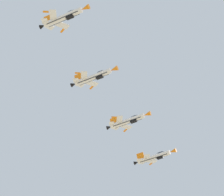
{
  "coord_description": "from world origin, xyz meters",
  "views": [
    {
      "loc": [
        4.99,
        -3.29,
        1.89
      ],
      "look_at": [
        -6.5,
        103.26,
        121.8
      ],
      "focal_mm": 81.03,
      "sensor_mm": 36.0,
      "label": 1
    }
  ],
  "objects_px": {
    "fighter_jet_lead": "(155,157)",
    "fighter_jet_left_outer": "(64,17)",
    "fighter_jet_right_wing": "(94,77)",
    "fighter_jet_left_wing": "(128,121)"
  },
  "relations": [
    {
      "from": "fighter_jet_lead",
      "to": "fighter_jet_left_outer",
      "type": "height_order",
      "value": "fighter_jet_left_outer"
    },
    {
      "from": "fighter_jet_right_wing",
      "to": "fighter_jet_left_outer",
      "type": "relative_size",
      "value": 1.0
    },
    {
      "from": "fighter_jet_left_outer",
      "to": "fighter_jet_right_wing",
      "type": "bearing_deg",
      "value": -176.38
    },
    {
      "from": "fighter_jet_right_wing",
      "to": "fighter_jet_left_outer",
      "type": "height_order",
      "value": "fighter_jet_left_outer"
    },
    {
      "from": "fighter_jet_lead",
      "to": "fighter_jet_left_outer",
      "type": "distance_m",
      "value": 62.45
    },
    {
      "from": "fighter_jet_left_wing",
      "to": "fighter_jet_left_outer",
      "type": "relative_size",
      "value": 1.0
    },
    {
      "from": "fighter_jet_lead",
      "to": "fighter_jet_right_wing",
      "type": "height_order",
      "value": "fighter_jet_right_wing"
    },
    {
      "from": "fighter_jet_left_wing",
      "to": "fighter_jet_right_wing",
      "type": "distance_m",
      "value": 22.45
    },
    {
      "from": "fighter_jet_right_wing",
      "to": "fighter_jet_left_wing",
      "type": "bearing_deg",
      "value": 176.34
    },
    {
      "from": "fighter_jet_left_wing",
      "to": "fighter_jet_right_wing",
      "type": "xyz_separation_m",
      "value": [
        -8.83,
        -20.63,
        -0.74
      ]
    }
  ]
}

